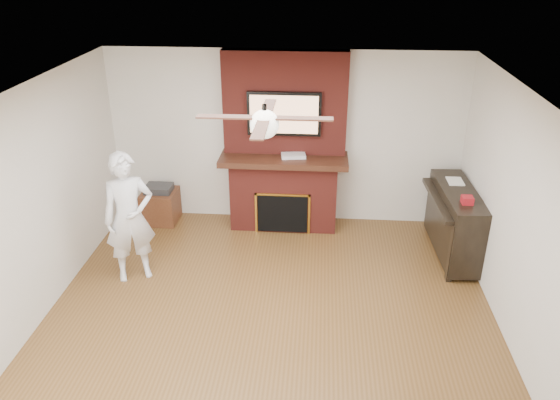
# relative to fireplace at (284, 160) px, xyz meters

# --- Properties ---
(room_shell) EXTENTS (5.36, 5.86, 2.86)m
(room_shell) POSITION_rel_fireplace_xyz_m (0.00, -2.55, 0.25)
(room_shell) COLOR #553719
(room_shell) RESTS_ON ground
(fireplace) EXTENTS (1.78, 0.64, 2.50)m
(fireplace) POSITION_rel_fireplace_xyz_m (0.00, 0.00, 0.00)
(fireplace) COLOR maroon
(fireplace) RESTS_ON ground
(tv) EXTENTS (1.00, 0.08, 0.60)m
(tv) POSITION_rel_fireplace_xyz_m (0.00, -0.05, 0.68)
(tv) COLOR black
(tv) RESTS_ON fireplace
(ceiling_fan) EXTENTS (1.21, 1.21, 0.31)m
(ceiling_fan) POSITION_rel_fireplace_xyz_m (-0.00, -2.55, 1.34)
(ceiling_fan) COLOR black
(ceiling_fan) RESTS_ON room_shell
(person) EXTENTS (0.71, 0.62, 1.63)m
(person) POSITION_rel_fireplace_xyz_m (-1.74, -1.56, -0.18)
(person) COLOR silver
(person) RESTS_ON ground
(side_table) EXTENTS (0.50, 0.50, 0.57)m
(side_table) POSITION_rel_fireplace_xyz_m (-1.83, -0.07, -0.73)
(side_table) COLOR #4E2816
(side_table) RESTS_ON ground
(piano) EXTENTS (0.59, 1.44, 1.02)m
(piano) POSITION_rel_fireplace_xyz_m (2.27, -0.72, -0.50)
(piano) COLOR black
(piano) RESTS_ON ground
(cable_box) EXTENTS (0.36, 0.23, 0.05)m
(cable_box) POSITION_rel_fireplace_xyz_m (0.14, -0.10, 0.11)
(cable_box) COLOR silver
(cable_box) RESTS_ON fireplace
(candle_orange) EXTENTS (0.07, 0.07, 0.12)m
(candle_orange) POSITION_rel_fireplace_xyz_m (-0.18, -0.20, -0.93)
(candle_orange) COLOR #C65017
(candle_orange) RESTS_ON ground
(candle_green) EXTENTS (0.07, 0.07, 0.09)m
(candle_green) POSITION_rel_fireplace_xyz_m (-0.02, -0.16, -0.95)
(candle_green) COLOR #3A9143
(candle_green) RESTS_ON ground
(candle_cream) EXTENTS (0.09, 0.09, 0.11)m
(candle_cream) POSITION_rel_fireplace_xyz_m (0.02, -0.24, -0.94)
(candle_cream) COLOR beige
(candle_cream) RESTS_ON ground
(candle_blue) EXTENTS (0.06, 0.06, 0.09)m
(candle_blue) POSITION_rel_fireplace_xyz_m (0.18, -0.16, -0.95)
(candle_blue) COLOR #34559E
(candle_blue) RESTS_ON ground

